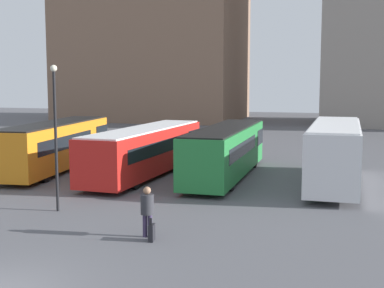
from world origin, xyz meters
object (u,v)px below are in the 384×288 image
lamp_post_0 (55,127)px  suitcase (152,233)px  bus_0 (56,144)px  traveler (147,207)px  bus_3 (335,152)px  bus_2 (226,150)px  bus_1 (146,149)px

lamp_post_0 → suitcase: bearing=-28.4°
bus_0 → traveler: 15.51m
bus_3 → lamp_post_0: bearing=129.5°
bus_0 → bus_2: size_ratio=0.99×
bus_0 → bus_2: bearing=-91.9°
traveler → bus_3: bearing=-35.5°
bus_3 → traveler: 13.01m
bus_2 → traveler: bearing=179.1°
bus_2 → bus_3: 6.02m
traveler → lamp_post_0: size_ratio=0.30×
bus_2 → suitcase: 12.73m
bus_1 → suitcase: 12.95m
bus_2 → bus_3: (5.97, -0.74, 0.20)m
bus_1 → bus_3: bus_3 is taller
bus_0 → bus_2: bus_0 is taller
bus_2 → bus_3: bearing=-97.8°
bus_0 → lamp_post_0: 10.72m
bus_3 → bus_2: bearing=82.9°
bus_1 → bus_0: bearing=92.8°
bus_1 → bus_3: 10.54m
traveler → suitcase: traveler is taller
bus_1 → traveler: 12.40m
bus_3 → suitcase: (-5.72, -11.92, -1.47)m
bus_3 → bus_0: bearing=90.1°
suitcase → lamp_post_0: (-5.30, 2.87, 3.26)m
bus_3 → lamp_post_0: size_ratio=1.75×
bus_3 → lamp_post_0: lamp_post_0 is taller
bus_1 → lamp_post_0: 9.33m
traveler → lamp_post_0: 6.09m
bus_0 → suitcase: bearing=-144.1°
bus_2 → bus_0: bearing=93.4°
bus_3 → traveler: size_ratio=5.94×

